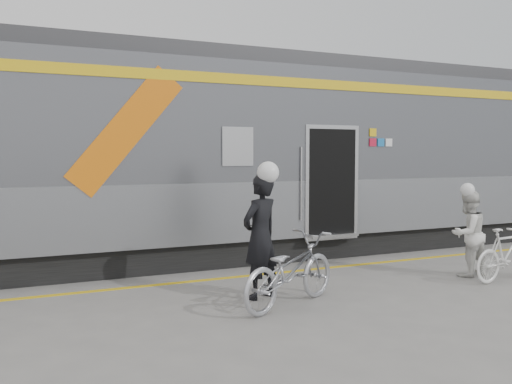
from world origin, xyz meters
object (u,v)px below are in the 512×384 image
bicycle_right (506,254)px  man (260,236)px  woman (468,234)px  bicycle_left (290,270)px

bicycle_right → man: bearing=74.1°
woman → man: bearing=-8.6°
man → bicycle_left: (0.20, -0.55, -0.41)m
bicycle_left → woman: 3.71m
bicycle_right → woman: bearing=22.2°
woman → bicycle_right: (0.30, -0.55, -0.29)m
bicycle_left → man: bearing=-5.0°
woman → bicycle_right: bearing=112.2°
woman → bicycle_left: bearing=-0.2°
man → woman: man is taller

